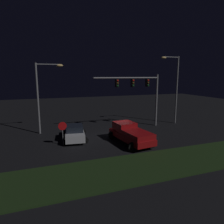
{
  "coord_description": "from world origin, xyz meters",
  "views": [
    {
      "loc": [
        -7.98,
        -19.66,
        6.4
      ],
      "look_at": [
        -0.85,
        0.04,
        2.61
      ],
      "focal_mm": 32.66,
      "sensor_mm": 36.0,
      "label": 1
    }
  ],
  "objects_px": {
    "street_lamp_left": "(43,89)",
    "stop_sign": "(63,129)",
    "traffic_signal_gantry": "(140,88)",
    "street_lamp_right": "(174,82)",
    "car_sedan": "(75,132)",
    "pickup_truck": "(130,133)"
  },
  "relations": [
    {
      "from": "street_lamp_left",
      "to": "street_lamp_right",
      "type": "bearing_deg",
      "value": -3.23
    },
    {
      "from": "street_lamp_right",
      "to": "stop_sign",
      "type": "relative_size",
      "value": 3.95
    },
    {
      "from": "pickup_truck",
      "to": "car_sedan",
      "type": "height_order",
      "value": "pickup_truck"
    },
    {
      "from": "car_sedan",
      "to": "traffic_signal_gantry",
      "type": "distance_m",
      "value": 9.67
    },
    {
      "from": "street_lamp_right",
      "to": "stop_sign",
      "type": "distance_m",
      "value": 15.88
    },
    {
      "from": "pickup_truck",
      "to": "street_lamp_left",
      "type": "bearing_deg",
      "value": 43.41
    },
    {
      "from": "street_lamp_right",
      "to": "stop_sign",
      "type": "bearing_deg",
      "value": -164.95
    },
    {
      "from": "traffic_signal_gantry",
      "to": "street_lamp_right",
      "type": "relative_size",
      "value": 0.94
    },
    {
      "from": "pickup_truck",
      "to": "car_sedan",
      "type": "relative_size",
      "value": 1.22
    },
    {
      "from": "car_sedan",
      "to": "traffic_signal_gantry",
      "type": "bearing_deg",
      "value": -66.89
    },
    {
      "from": "street_lamp_left",
      "to": "stop_sign",
      "type": "bearing_deg",
      "value": -74.72
    },
    {
      "from": "street_lamp_right",
      "to": "pickup_truck",
      "type": "bearing_deg",
      "value": -148.45
    },
    {
      "from": "stop_sign",
      "to": "street_lamp_right",
      "type": "bearing_deg",
      "value": 15.05
    },
    {
      "from": "car_sedan",
      "to": "street_lamp_left",
      "type": "distance_m",
      "value": 6.06
    },
    {
      "from": "street_lamp_left",
      "to": "stop_sign",
      "type": "distance_m",
      "value": 6.09
    },
    {
      "from": "street_lamp_left",
      "to": "stop_sign",
      "type": "xyz_separation_m",
      "value": [
        1.34,
        -4.91,
        -3.35
      ]
    },
    {
      "from": "stop_sign",
      "to": "car_sedan",
      "type": "bearing_deg",
      "value": 47.11
    },
    {
      "from": "car_sedan",
      "to": "street_lamp_left",
      "type": "xyz_separation_m",
      "value": [
        -2.66,
        3.49,
        4.18
      ]
    },
    {
      "from": "car_sedan",
      "to": "traffic_signal_gantry",
      "type": "height_order",
      "value": "traffic_signal_gantry"
    },
    {
      "from": "traffic_signal_gantry",
      "to": "street_lamp_right",
      "type": "distance_m",
      "value": 5.16
    },
    {
      "from": "traffic_signal_gantry",
      "to": "street_lamp_left",
      "type": "bearing_deg",
      "value": 173.99
    },
    {
      "from": "traffic_signal_gantry",
      "to": "stop_sign",
      "type": "xyz_separation_m",
      "value": [
        -9.73,
        -3.74,
        -3.34
      ]
    }
  ]
}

